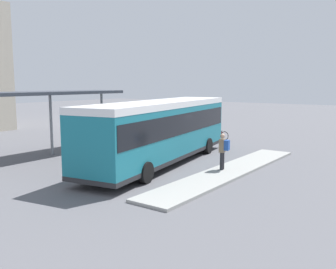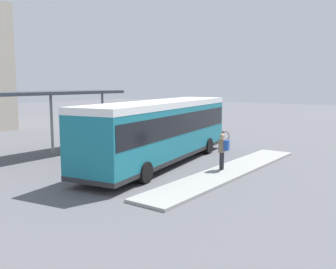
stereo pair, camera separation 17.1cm
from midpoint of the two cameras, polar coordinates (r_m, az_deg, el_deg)
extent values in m
plane|color=#5B5B60|center=(19.68, -0.80, -4.44)|extent=(120.00, 120.00, 0.00)
cube|color=#9E9E99|center=(17.95, 9.55, -5.55)|extent=(12.43, 1.80, 0.12)
cube|color=#197284|center=(19.37, -0.82, 0.79)|extent=(12.37, 4.56, 2.92)
cube|color=white|center=(19.25, -0.82, 4.66)|extent=(12.40, 4.59, 0.30)
cube|color=black|center=(19.33, -0.82, 1.82)|extent=(12.14, 4.55, 1.02)
cube|color=black|center=(24.82, 5.65, 3.12)|extent=(0.48, 2.31, 1.12)
cube|color=#28282B|center=(19.58, -0.81, -3.15)|extent=(12.38, 4.57, 0.20)
cylinder|color=black|center=(23.42, 0.80, -1.30)|extent=(0.96, 0.43, 0.93)
cylinder|color=black|center=(22.48, 6.38, -1.73)|extent=(0.96, 0.43, 0.93)
cylinder|color=black|center=(17.10, -10.31, -4.85)|extent=(0.96, 0.43, 0.93)
cylinder|color=black|center=(15.79, -3.21, -5.80)|extent=(0.96, 0.43, 0.93)
cylinder|color=#232328|center=(17.79, 8.37, -4.06)|extent=(0.16, 0.16, 0.84)
cylinder|color=#232328|center=(17.97, 8.55, -3.95)|extent=(0.16, 0.16, 0.84)
cube|color=#7A664C|center=(17.75, 8.51, -1.68)|extent=(0.46, 0.31, 0.63)
cube|color=#234CA3|center=(17.68, 9.18, -1.63)|extent=(0.35, 0.26, 0.48)
sphere|color=tan|center=(17.68, 8.54, -0.24)|extent=(0.23, 0.23, 0.23)
torus|color=black|center=(28.35, 7.40, -0.05)|extent=(0.09, 0.66, 0.66)
torus|color=black|center=(27.89, 8.93, -0.21)|extent=(0.09, 0.66, 0.66)
cylinder|color=red|center=(28.09, 8.17, 0.31)|extent=(0.08, 0.69, 0.04)
cylinder|color=red|center=(28.01, 8.44, 0.17)|extent=(0.04, 0.04, 0.32)
cube|color=black|center=(27.99, 8.45, 0.50)|extent=(0.08, 0.18, 0.04)
cylinder|color=red|center=(28.27, 7.56, 0.52)|extent=(0.48, 0.06, 0.03)
torus|color=black|center=(27.87, 7.42, -0.11)|extent=(0.14, 0.73, 0.73)
torus|color=black|center=(28.46, 5.83, 0.08)|extent=(0.14, 0.73, 0.73)
cylinder|color=#2847AD|center=(28.13, 6.62, 0.47)|extent=(0.13, 0.77, 0.04)
cylinder|color=#2847AD|center=(28.25, 6.34, 0.38)|extent=(0.04, 0.04, 0.36)
cube|color=black|center=(28.23, 6.34, 0.74)|extent=(0.09, 0.19, 0.04)
cylinder|color=#2847AD|center=(27.89, 7.27, 0.57)|extent=(0.48, 0.09, 0.03)
torus|color=black|center=(28.53, 6.53, 0.07)|extent=(0.17, 0.70, 0.71)
torus|color=black|center=(28.87, 4.75, 0.18)|extent=(0.17, 0.70, 0.71)
cylinder|color=silver|center=(28.66, 5.64, 0.58)|extent=(0.16, 0.74, 0.04)
cylinder|color=silver|center=(28.73, 5.32, 0.49)|extent=(0.04, 0.04, 0.35)
cube|color=black|center=(28.71, 5.32, 0.83)|extent=(0.10, 0.19, 0.04)
cylinder|color=silver|center=(28.52, 6.36, 0.70)|extent=(0.48, 0.11, 0.03)
cube|color=#383D47|center=(22.75, -17.28, 6.07)|extent=(9.55, 2.60, 0.18)
cylinder|color=gray|center=(25.47, -9.73, 2.28)|extent=(0.16, 0.16, 3.53)
cylinder|color=gray|center=(22.87, -17.09, 1.42)|extent=(0.16, 0.16, 3.53)
cylinder|color=slate|center=(24.06, -7.13, -1.53)|extent=(0.77, 0.77, 0.58)
sphere|color=#286B2D|center=(23.96, -7.16, -0.06)|extent=(0.89, 0.89, 0.89)
camera|label=1|loc=(0.09, -89.75, 0.03)|focal=40.00mm
camera|label=2|loc=(0.09, 90.25, -0.03)|focal=40.00mm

